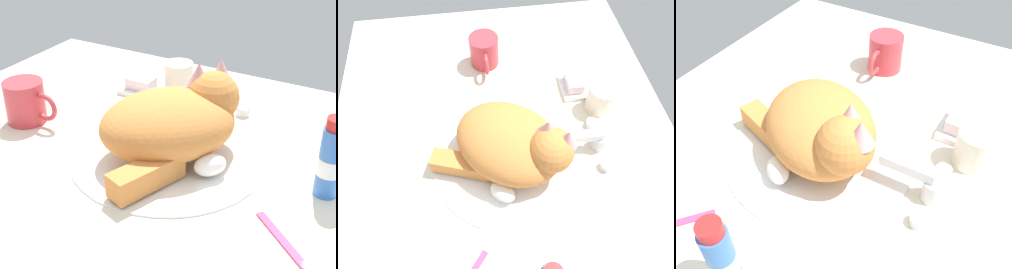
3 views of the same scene
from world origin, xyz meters
The scene contains 9 objects.
ground_plane centered at (0.00, 0.00, -1.50)cm, with size 110.00×82.50×3.00cm, color silver.
sink_basin centered at (0.00, 0.00, 0.40)cm, with size 34.79×34.79×0.81cm, color white.
faucet centered at (0.00, 19.80, 2.75)cm, with size 14.24×11.24×6.12cm.
cat centered at (0.98, 0.98, 6.93)cm, with size 29.71×32.46×14.94cm.
coffee_mug centered at (-30.86, -2.12, 4.26)cm, with size 11.96×7.87×8.52cm.
rinse_cup centered at (-11.00, 24.42, 3.54)cm, with size 6.40×6.40×7.07cm.
soap_dish centered at (-18.07, 19.94, 0.60)cm, with size 9.00×6.40×1.20cm, color white.
soap_bar centered at (-18.07, 19.94, 2.51)cm, with size 6.11×4.02×2.61cm, color silver.
toothpaste_bottle centered at (27.15, 2.57, 6.32)cm, with size 3.85×3.85×13.58cm.
Camera 3 is at (40.49, 28.13, 50.51)cm, focal length 40.61 mm.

